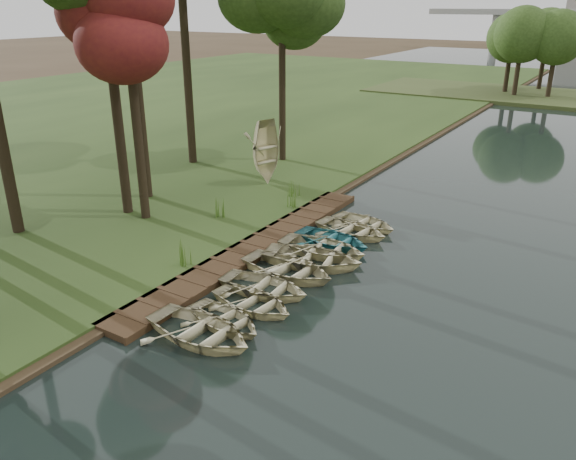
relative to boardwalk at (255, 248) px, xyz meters
The scene contains 19 objects.
ground 1.61m from the boardwalk, ahead, with size 300.00×300.00×0.00m, color #3D2F1D.
boardwalk is the anchor object (origin of this frame).
rowboat_0 6.99m from the boardwalk, 69.15° to the right, with size 2.71×3.80×0.79m, color #BDB689.
rowboat_1 6.11m from the boardwalk, 64.29° to the right, with size 2.13×2.98×0.62m, color #BDB689.
rowboat_2 4.95m from the boardwalk, 55.82° to the right, with size 2.27×3.17×0.66m, color #BDB689.
rowboat_3 3.89m from the boardwalk, 50.10° to the right, with size 2.45×3.43×0.71m, color #BDB689.
rowboat_4 2.82m from the boardwalk, 28.14° to the right, with size 2.76×3.87×0.80m, color #BDB689.
rowboat_5 2.85m from the boardwalk, ahead, with size 2.86×4.01×0.83m, color #BDB689.
rowboat_6 2.88m from the boardwalk, 22.31° to the left, with size 2.70×3.78×0.78m, color #BDB689.
rowboat_7 3.35m from the boardwalk, 39.67° to the left, with size 2.45×3.43×0.71m, color #2A7176.
rowboat_8 4.59m from the boardwalk, 53.20° to the left, with size 2.47×3.46×0.72m, color #BDB689.
rowboat_9 5.57m from the boardwalk, 59.03° to the left, with size 2.26×3.17×0.66m, color #BDB689.
stored_rowboat 8.61m from the boardwalk, 120.83° to the left, with size 2.62×3.66×0.76m, color #BDB689.
tree_2 10.80m from the boardwalk, behind, with size 4.32×4.32×10.54m.
tree_6 16.86m from the boardwalk, 117.76° to the left, with size 5.08×5.08×11.43m.
reeds_0 3.44m from the boardwalk, 111.96° to the right, with size 0.60×0.60×0.96m, color #3F661E.
reeds_1 3.85m from the boardwalk, 150.74° to the left, with size 0.60×0.60×0.95m, color #3F661E.
reeds_2 6.76m from the boardwalk, 106.77° to the left, with size 0.60×0.60×0.86m, color #3F661E.
reeds_3 5.01m from the boardwalk, 102.88° to the left, with size 0.60×0.60×0.86m, color #3F661E.
Camera 1 is at (11.15, -17.78, 9.81)m, focal length 35.00 mm.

